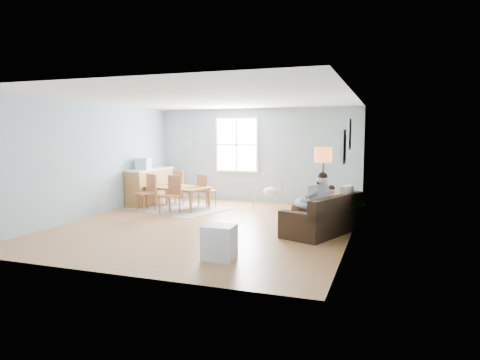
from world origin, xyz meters
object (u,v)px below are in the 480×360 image
at_px(chair_ne, 205,189).
at_px(counter, 150,186).
at_px(toddler, 327,200).
at_px(floor_lamp, 323,162).
at_px(chair_se, 172,192).
at_px(sofa, 325,220).
at_px(monitor, 143,164).
at_px(dining_table, 177,198).
at_px(storage_cube, 219,242).
at_px(chair_sw, 148,190).
at_px(baby_swing, 271,191).
at_px(father, 313,201).
at_px(chair_nw, 181,185).

height_order(chair_ne, counter, counter).
distance_m(toddler, floor_lamp, 0.76).
height_order(toddler, chair_se, toddler).
distance_m(sofa, monitor, 5.55).
bearing_deg(dining_table, toddler, -5.17).
distance_m(storage_cube, chair_se, 4.11).
bearing_deg(storage_cube, floor_lamp, 63.62).
bearing_deg(chair_sw, baby_swing, 27.28).
bearing_deg(chair_se, sofa, -12.80).
distance_m(chair_se, baby_swing, 2.68).
distance_m(father, toddler, 0.46).
xyz_separation_m(sofa, chair_se, (-3.87, 0.88, 0.26)).
bearing_deg(father, chair_sw, 163.19).
height_order(chair_nw, baby_swing, baby_swing).
bearing_deg(chair_sw, dining_table, 36.38).
distance_m(toddler, baby_swing, 3.05).
relative_size(storage_cube, chair_sw, 0.58).
distance_m(sofa, father, 0.49).
bearing_deg(chair_se, floor_lamp, -10.91).
distance_m(floor_lamp, counter, 5.54).
xyz_separation_m(sofa, dining_table, (-4.10, 1.59, 0.02)).
bearing_deg(monitor, storage_cube, -46.35).
distance_m(sofa, toddler, 0.42).
height_order(toddler, dining_table, toddler).
height_order(sofa, toddler, toddler).
relative_size(sofa, floor_lamp, 1.22).
bearing_deg(sofa, father, -135.81).
bearing_deg(chair_ne, floor_lamp, -28.92).
xyz_separation_m(sofa, floor_lamp, (-0.09, 0.15, 1.13)).
relative_size(dining_table, chair_nw, 1.75).
bearing_deg(toddler, floor_lamp, -150.83).
bearing_deg(dining_table, father, -11.25).
bearing_deg(chair_se, chair_sw, 162.10).
bearing_deg(baby_swing, chair_sw, -152.72).
height_order(chair_se, monitor, monitor).
distance_m(floor_lamp, chair_ne, 4.01).
relative_size(toddler, chair_se, 0.78).
distance_m(toddler, chair_nw, 4.83).
bearing_deg(monitor, chair_sw, -49.99).
bearing_deg(floor_lamp, storage_cube, -116.38).
xyz_separation_m(floor_lamp, chair_sw, (-4.62, 1.00, -0.88)).
relative_size(toddler, baby_swing, 0.62).
distance_m(father, chair_ne, 3.98).
bearing_deg(chair_nw, floor_lamp, -26.82).
distance_m(toddler, chair_ne, 3.96).
relative_size(father, storage_cube, 2.30).
bearing_deg(chair_se, counter, 137.90).
bearing_deg(father, floor_lamp, 70.25).
height_order(toddler, counter, counter).
bearing_deg(chair_ne, sofa, -30.20).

